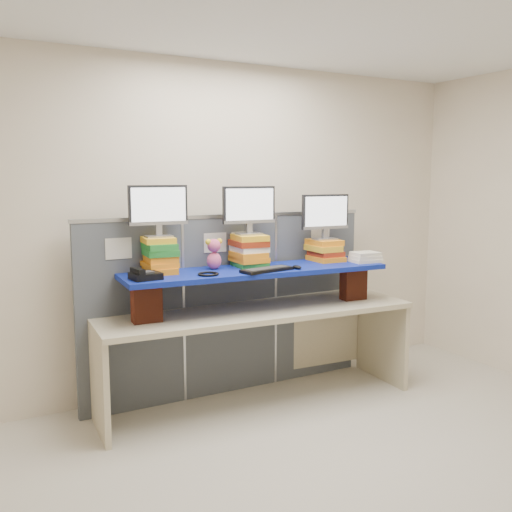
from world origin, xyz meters
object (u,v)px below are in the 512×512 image
keyboard (267,270)px  desk_phone (145,275)px  desk (256,327)px  monitor_center (249,207)px  monitor_right (325,214)px  monitor_left (158,208)px  blue_board (256,271)px

keyboard → desk_phone: 0.95m
desk → desk_phone: (-0.93, -0.05, 0.52)m
monitor_center → keyboard: monitor_center is taller
monitor_center → desk_phone: bearing=-166.2°
desk → monitor_right: 1.15m
monitor_left → desk_phone: 0.54m
blue_board → keyboard: bearing=-84.0°
monitor_center → keyboard: 0.55m
monitor_left → monitor_right: (1.47, -0.09, -0.09)m
desk → monitor_center: 0.97m
keyboard → monitor_left: bearing=145.8°
monitor_right → keyboard: bearing=-158.0°
keyboard → blue_board: bearing=82.0°
blue_board → monitor_left: bearing=171.1°
desk → monitor_right: (0.72, 0.07, 0.89)m
monitor_center → monitor_right: bearing=-0.0°
monitor_left → desk_phone: monitor_left is taller
desk → monitor_right: monitor_right is taller
blue_board → desk_phone: size_ratio=10.02×
monitor_right → keyboard: (-0.71, -0.24, -0.39)m
monitor_right → desk_phone: (-1.65, -0.12, -0.38)m
monitor_center → monitor_right: monitor_center is taller
monitor_right → keyboard: monitor_right is taller
desk_phone → desk: bearing=-2.3°
monitor_right → keyboard: 0.85m
desk → blue_board: size_ratio=1.22×
blue_board → monitor_right: 0.84m
monitor_left → monitor_center: size_ratio=1.00×
desk → monitor_center: bearing=92.9°
desk → blue_board: bearing=-93.5°
desk → keyboard: keyboard is taller
monitor_center → desk_phone: size_ratio=2.10×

